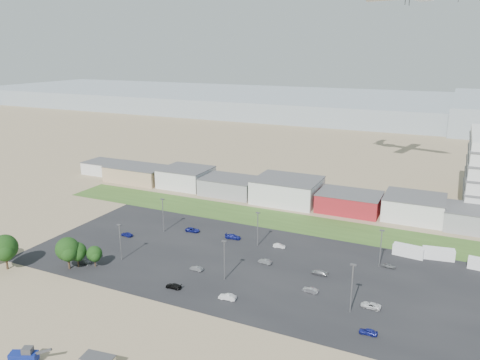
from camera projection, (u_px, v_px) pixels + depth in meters
The scene contains 32 objects.
ground at pixel (202, 299), 100.46m from camera, with size 700.00×700.00×0.00m, color #827152.
parking_lot at pixel (259, 266), 115.84m from camera, with size 120.00×50.00×0.01m, color black.
grass_strip at pixel (285, 221), 145.76m from camera, with size 160.00×16.00×0.02m, color #365620.
hills_backdrop at pixel (452, 113), 357.25m from camera, with size 700.00×200.00×9.00m, color gray, non-canonical shape.
building_row at pixel (258, 186), 168.19m from camera, with size 170.00×20.00×8.00m, color silver, non-canonical shape.
telehandler at pixel (23, 355), 79.52m from camera, with size 7.37×2.46×3.07m, color navy, non-canonical shape.
box_trailer_a at pixel (408, 251), 120.79m from camera, with size 7.66×2.39×2.87m, color silver, non-canonical shape.
box_trailer_b at pixel (438, 254), 119.17m from camera, with size 7.68×2.40×2.88m, color silver, non-canonical shape.
tree_left at pixel (5, 250), 112.67m from camera, with size 6.67×6.67×10.01m, color black, non-canonical shape.
tree_mid at pixel (68, 251), 112.99m from camera, with size 6.11×6.11×9.17m, color black, non-canonical shape.
tree_right at pixel (77, 253), 114.16m from camera, with size 4.85×4.85×7.28m, color black, non-canonical shape.
tree_near at pixel (94, 255), 114.47m from camera, with size 4.07×4.07×6.11m, color black, non-canonical shape.
lightpole_front_l at pixel (120, 242), 117.71m from camera, with size 1.13×0.47×9.61m, color slate, non-canonical shape.
lightpole_front_m at pixel (224, 260), 107.59m from camera, with size 1.14×0.48×9.71m, color slate, non-canonical shape.
lightpole_front_r at pixel (352, 288), 93.98m from camera, with size 1.26×0.52×10.70m, color slate, non-canonical shape.
lightpole_back_l at pixel (163, 215), 136.01m from camera, with size 1.19×0.50×10.13m, color slate, non-canonical shape.
lightpole_back_m at pixel (258, 229), 126.28m from camera, with size 1.13×0.47×9.59m, color slate, non-canonical shape.
lightpole_back_r at pixel (381, 249), 113.80m from camera, with size 1.15×0.48×9.74m, color slate, non-canonical shape.
parked_car_0 at pixel (371, 305), 96.80m from camera, with size 1.92×4.16×1.15m, color silver.
parked_car_1 at pixel (310, 290), 102.88m from camera, with size 1.22×3.50×1.15m, color #A5A5AA.
parked_car_2 at pixel (368, 332), 87.79m from camera, with size 1.39×3.44×1.17m, color navy.
parked_car_3 at pixel (173, 286), 104.75m from camera, with size 1.53×3.76×1.09m, color black.
parked_car_4 at pixel (196, 268), 113.14m from camera, with size 1.15×3.29×1.08m, color #595B5E.
parked_car_5 at pixel (127, 234), 133.75m from camera, with size 1.46×3.64×1.24m, color navy.
parked_car_6 at pixel (233, 237), 131.99m from camera, with size 1.83×4.50×1.31m, color navy.
parked_car_7 at pixel (265, 261), 116.81m from camera, with size 1.22×3.51×1.16m, color #595B5E.
parked_car_8 at pixel (389, 266), 114.60m from camera, with size 1.28×3.18×1.08m, color #595B5E.
parked_car_9 at pixel (193, 230), 137.04m from camera, with size 1.95×4.22×1.17m, color navy.
parked_car_10 at pixel (85, 262), 116.65m from camera, with size 1.55×3.80×1.10m, color #595B5E.
parked_car_11 at pixel (279, 246), 126.07m from camera, with size 1.15×3.29×1.08m, color silver.
parked_car_12 at pixel (319, 273), 111.00m from camera, with size 1.59×3.90×1.13m, color #A5A5AA.
parked_car_13 at pixel (227, 297), 99.99m from camera, with size 1.33×3.82×1.26m, color silver.
Camera 1 is at (45.60, -77.75, 51.86)m, focal length 35.00 mm.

